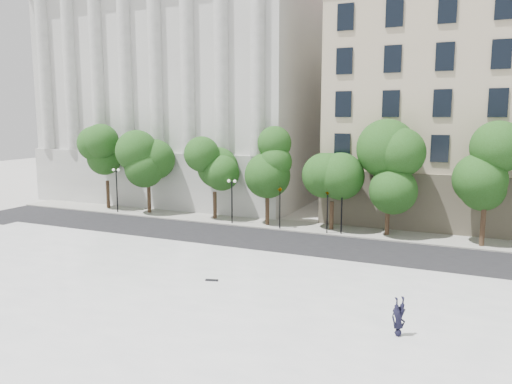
# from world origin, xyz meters

# --- Properties ---
(ground) EXTENTS (160.00, 160.00, 0.00)m
(ground) POSITION_xyz_m (0.00, 0.00, 0.00)
(ground) COLOR beige
(ground) RESTS_ON ground
(plaza) EXTENTS (44.00, 22.00, 0.45)m
(plaza) POSITION_xyz_m (0.00, 3.00, 0.23)
(plaza) COLOR white
(plaza) RESTS_ON ground
(street) EXTENTS (60.00, 8.00, 0.02)m
(street) POSITION_xyz_m (0.00, 18.00, 0.01)
(street) COLOR black
(street) RESTS_ON ground
(far_sidewalk) EXTENTS (60.00, 4.00, 0.12)m
(far_sidewalk) POSITION_xyz_m (0.00, 24.00, 0.06)
(far_sidewalk) COLOR #A4A297
(far_sidewalk) RESTS_ON ground
(building_west) EXTENTS (31.50, 27.65, 25.60)m
(building_west) POSITION_xyz_m (-17.00, 38.57, 12.89)
(building_west) COLOR silver
(building_west) RESTS_ON ground
(traffic_light_west) EXTENTS (0.81, 1.77, 4.20)m
(traffic_light_west) POSITION_xyz_m (-0.37, 22.30, 3.70)
(traffic_light_west) COLOR black
(traffic_light_west) RESTS_ON ground
(traffic_light_east) EXTENTS (0.38, 1.72, 4.19)m
(traffic_light_east) POSITION_xyz_m (3.81, 22.30, 3.69)
(traffic_light_east) COLOR black
(traffic_light_east) RESTS_ON ground
(person_lying) EXTENTS (1.51, 1.75, 0.47)m
(person_lying) POSITION_xyz_m (12.17, 3.94, 0.68)
(person_lying) COLOR black
(person_lying) RESTS_ON plaza
(skateboard) EXTENTS (0.75, 0.36, 0.07)m
(skateboard) POSITION_xyz_m (1.44, 7.00, 0.49)
(skateboard) COLOR black
(skateboard) RESTS_ON plaza
(street_trees) EXTENTS (47.02, 5.03, 8.15)m
(street_trees) POSITION_xyz_m (2.79, 23.65, 5.31)
(street_trees) COLOR #382619
(street_trees) RESTS_ON ground
(lamp_posts) EXTENTS (37.02, 0.28, 4.53)m
(lamp_posts) POSITION_xyz_m (-0.08, 22.60, 3.00)
(lamp_posts) COLOR black
(lamp_posts) RESTS_ON ground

